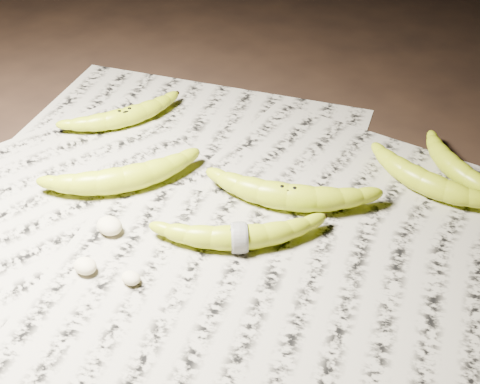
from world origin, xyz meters
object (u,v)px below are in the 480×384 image
Objects in this scene: banana_center at (288,195)px; banana_upper_a at (425,180)px; banana_left_a at (125,115)px; banana_left_b at (124,177)px; banana_taped at (239,235)px; banana_upper_b at (455,166)px.

banana_upper_a is at bearing 22.66° from banana_center.
banana_left_b is (0.12, -0.13, 0.00)m from banana_left_a.
banana_center is 0.20m from banana_upper_a.
banana_upper_b is (0.17, 0.31, -0.00)m from banana_taped.
banana_upper_a reaches higher than banana_left_a.
banana_taped is at bearing -54.79° from banana_left_b.
banana_upper_b is at bearing -44.22° from banana_left_a.
banana_taped is 0.36m from banana_upper_b.
banana_center reaches higher than banana_upper_a.
banana_left_a is at bearing -129.97° from banana_upper_b.
banana_upper_b is at bearing 76.92° from banana_upper_a.
banana_left_b is 0.94× the size of banana_center.
banana_upper_a is (0.36, 0.25, -0.00)m from banana_left_b.
banana_center is at bearing -28.25° from banana_left_b.
banana_upper_b is at bearing -14.63° from banana_left_b.
banana_left_b is 1.26× the size of banana_upper_b.
banana_left_a is at bearing 152.01° from banana_center.
banana_center reaches higher than banana_taped.
banana_left_a is 0.91× the size of banana_left_b.
banana_left_a is at bearing 118.27° from banana_taped.
banana_upper_a reaches higher than banana_taped.
banana_upper_b is at bearing 28.27° from banana_center.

